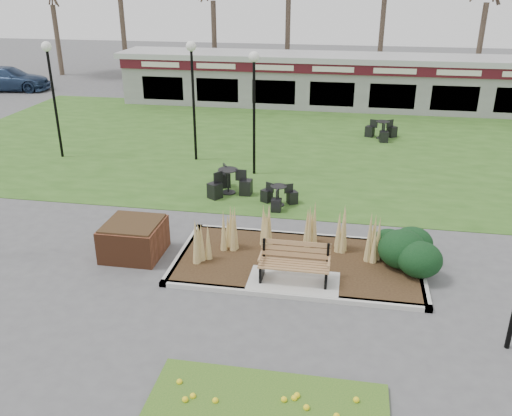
% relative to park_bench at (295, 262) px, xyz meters
% --- Properties ---
extents(ground, '(100.00, 100.00, 0.00)m').
position_rel_park_bench_xyz_m(ground, '(0.00, -0.25, -0.59)').
color(ground, '#515154').
rests_on(ground, ground).
extents(lawn, '(34.00, 16.00, 0.02)m').
position_rel_park_bench_xyz_m(lawn, '(0.00, 11.75, -0.58)').
color(lawn, '#2E571B').
rests_on(lawn, ground).
extents(planting_bed, '(6.75, 3.40, 1.27)m').
position_rel_park_bench_xyz_m(planting_bed, '(1.27, 1.10, -0.22)').
color(planting_bed, black).
rests_on(planting_bed, ground).
extents(park_bench, '(1.70, 0.66, 0.93)m').
position_rel_park_bench_xyz_m(park_bench, '(0.00, 0.00, 0.00)').
color(park_bench, '#A28149').
rests_on(park_bench, ground).
extents(brick_planter, '(1.50, 1.50, 0.95)m').
position_rel_park_bench_xyz_m(brick_planter, '(-4.40, 0.75, -0.11)').
color(brick_planter, brown).
rests_on(brick_planter, ground).
extents(food_pavilion, '(24.60, 3.40, 2.90)m').
position_rel_park_bench_xyz_m(food_pavilion, '(0.00, 19.71, 0.89)').
color(food_pavilion, gray).
rests_on(food_pavilion, ground).
extents(lamp_post_mid_left, '(0.38, 0.38, 4.63)m').
position_rel_park_bench_xyz_m(lamp_post_mid_left, '(-10.59, 8.31, 2.78)').
color(lamp_post_mid_left, black).
rests_on(lamp_post_mid_left, ground).
extents(lamp_post_mid_right, '(0.38, 0.38, 4.52)m').
position_rel_park_bench_xyz_m(lamp_post_mid_right, '(-2.38, 7.66, 2.71)').
color(lamp_post_mid_right, black).
rests_on(lamp_post_mid_right, ground).
extents(lamp_post_far_left, '(0.39, 0.39, 4.68)m').
position_rel_park_bench_xyz_m(lamp_post_far_left, '(-5.02, 8.93, 2.83)').
color(lamp_post_far_left, black).
rests_on(lamp_post_far_left, ground).
extents(bistro_set_a, '(1.45, 1.62, 0.86)m').
position_rel_park_bench_xyz_m(bistro_set_a, '(-2.90, 5.53, -0.28)').
color(bistro_set_a, black).
rests_on(bistro_set_a, ground).
extents(bistro_set_b, '(1.27, 1.10, 0.68)m').
position_rel_park_bench_xyz_m(bistro_set_b, '(-1.05, 4.75, -0.34)').
color(bistro_set_b, black).
rests_on(bistro_set_b, ground).
extents(bistro_set_d, '(1.50, 1.39, 0.80)m').
position_rel_park_bench_xyz_m(bistro_set_d, '(2.55, 13.40, -0.30)').
color(bistro_set_d, black).
rests_on(bistro_set_d, ground).
extents(car_silver, '(4.93, 2.37, 1.62)m').
position_rel_park_bench_xyz_m(car_silver, '(-11.84, 24.74, 0.22)').
color(car_silver, silver).
rests_on(car_silver, ground).
extents(car_black, '(4.89, 1.99, 1.58)m').
position_rel_park_bench_xyz_m(car_black, '(-8.53, 26.75, 0.20)').
color(car_black, black).
rests_on(car_black, ground).
extents(car_blue, '(5.50, 2.95, 1.52)m').
position_rel_park_bench_xyz_m(car_blue, '(-20.97, 20.75, 0.17)').
color(car_blue, navy).
rests_on(car_blue, ground).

